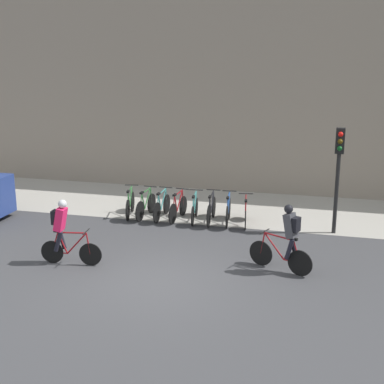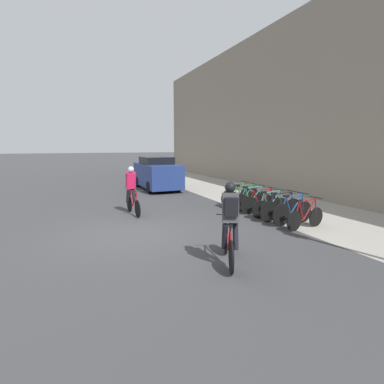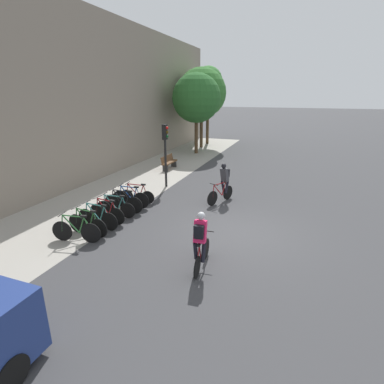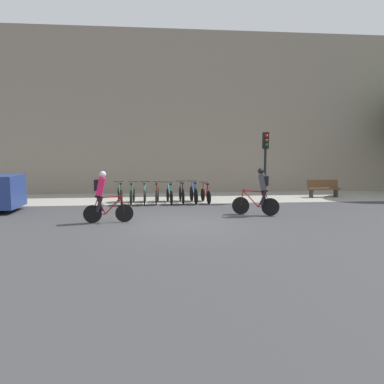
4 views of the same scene
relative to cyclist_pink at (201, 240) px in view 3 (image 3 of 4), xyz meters
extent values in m
plane|color=#3D3D3F|center=(2.65, -0.49, -0.95)|extent=(200.00, 200.00, 0.00)
cube|color=#A39E93|center=(2.65, 6.26, -0.94)|extent=(44.00, 4.50, 0.01)
cube|color=gray|center=(2.65, 8.81, 3.55)|extent=(44.00, 0.60, 8.99)
cylinder|color=black|center=(0.71, 0.05, -0.64)|extent=(0.61, 0.08, 0.61)
cylinder|color=black|center=(-0.34, -0.03, -0.64)|extent=(0.61, 0.08, 0.61)
cylinder|color=maroon|center=(0.35, 0.03, -0.36)|extent=(0.58, 0.08, 0.62)
cylinder|color=maroon|center=(-0.04, 0.00, -0.37)|extent=(0.27, 0.06, 0.58)
cylinder|color=maroon|center=(0.23, 0.02, -0.08)|extent=(0.78, 0.10, 0.07)
cylinder|color=maroon|center=(-0.13, -0.01, -0.65)|extent=(0.42, 0.06, 0.05)
cylinder|color=maroon|center=(-0.25, -0.02, -0.37)|extent=(0.22, 0.05, 0.56)
cylinder|color=maroon|center=(0.66, 0.05, -0.35)|extent=(0.12, 0.04, 0.59)
cylinder|color=black|center=(0.62, 0.05, -0.02)|extent=(0.06, 0.46, 0.03)
cube|color=black|center=(-0.15, -0.01, -0.05)|extent=(0.21, 0.09, 0.06)
cube|color=#EA1E56|center=(-0.05, 0.00, 0.28)|extent=(0.34, 0.34, 0.63)
sphere|color=silver|center=(0.02, 0.00, 0.69)|extent=(0.24, 0.24, 0.22)
cylinder|color=black|center=(-0.10, -0.12, -0.30)|extent=(0.28, 0.13, 0.56)
cylinder|color=black|center=(-0.11, 0.10, -0.30)|extent=(0.25, 0.13, 0.56)
cube|color=black|center=(-0.19, -0.01, 0.33)|extent=(0.16, 0.27, 0.36)
cylinder|color=black|center=(4.99, 1.15, -0.61)|extent=(0.62, 0.30, 0.66)
cylinder|color=black|center=(6.02, 0.71, -0.61)|extent=(0.62, 0.30, 0.66)
cylinder|color=maroon|center=(5.34, 1.00, -0.33)|extent=(0.57, 0.28, 0.62)
cylinder|color=maroon|center=(5.72, 0.84, -0.35)|extent=(0.27, 0.15, 0.58)
cylinder|color=maroon|center=(5.45, 0.95, -0.05)|extent=(0.77, 0.36, 0.07)
cylinder|color=maroon|center=(5.81, 0.80, -0.62)|extent=(0.42, 0.21, 0.05)
cylinder|color=maroon|center=(5.92, 0.75, -0.34)|extent=(0.22, 0.12, 0.56)
cylinder|color=maroon|center=(5.03, 1.13, -0.32)|extent=(0.13, 0.08, 0.59)
cylinder|color=black|center=(5.08, 1.12, 0.01)|extent=(0.21, 0.43, 0.03)
cube|color=black|center=(5.83, 0.79, -0.02)|extent=(0.22, 0.15, 0.06)
cube|color=#3D3D42|center=(5.74, 0.83, 0.31)|extent=(0.42, 0.42, 0.63)
sphere|color=black|center=(5.67, 0.86, 0.72)|extent=(0.29, 0.29, 0.22)
cylinder|color=black|center=(5.83, 0.91, -0.27)|extent=(0.30, 0.21, 0.56)
cylinder|color=black|center=(5.74, 0.71, -0.27)|extent=(0.26, 0.20, 0.56)
cube|color=black|center=(5.87, 0.77, 0.36)|extent=(0.23, 0.29, 0.36)
cylinder|color=black|center=(0.08, 4.89, -0.60)|extent=(0.17, 0.69, 0.70)
cylinder|color=black|center=(0.28, 3.89, -0.60)|extent=(0.17, 0.69, 0.70)
cylinder|color=#2D6B33|center=(0.15, 4.55, -0.31)|extent=(0.15, 0.56, 0.62)
cylinder|color=#2D6B33|center=(0.23, 4.18, -0.33)|extent=(0.09, 0.26, 0.58)
cylinder|color=#2D6B33|center=(0.17, 4.44, -0.03)|extent=(0.19, 0.75, 0.07)
cylinder|color=#2D6B33|center=(0.24, 4.09, -0.60)|extent=(0.11, 0.41, 0.05)
cylinder|color=#2D6B33|center=(0.27, 3.98, -0.32)|extent=(0.07, 0.22, 0.56)
cylinder|color=#2D6B33|center=(0.09, 4.85, -0.31)|extent=(0.06, 0.12, 0.59)
cylinder|color=black|center=(0.10, 4.81, 0.02)|extent=(0.46, 0.12, 0.03)
cube|color=black|center=(0.25, 4.07, -0.01)|extent=(0.12, 0.21, 0.06)
cylinder|color=black|center=(0.78, 4.89, -0.61)|extent=(0.08, 0.68, 0.68)
cylinder|color=black|center=(0.71, 3.89, -0.61)|extent=(0.08, 0.68, 0.68)
cylinder|color=#2D6B33|center=(0.75, 4.55, -0.32)|extent=(0.08, 0.56, 0.62)
cylinder|color=#2D6B33|center=(0.73, 4.18, -0.34)|extent=(0.06, 0.26, 0.58)
cylinder|color=#2D6B33|center=(0.75, 4.44, -0.04)|extent=(0.09, 0.75, 0.07)
cylinder|color=#2D6B33|center=(0.72, 4.09, -0.61)|extent=(0.06, 0.41, 0.05)
cylinder|color=#2D6B33|center=(0.71, 3.98, -0.33)|extent=(0.05, 0.21, 0.56)
cylinder|color=#2D6B33|center=(0.77, 4.85, -0.32)|extent=(0.04, 0.12, 0.58)
cylinder|color=black|center=(0.77, 4.81, 0.01)|extent=(0.46, 0.06, 0.03)
cube|color=black|center=(0.72, 4.07, -0.02)|extent=(0.09, 0.20, 0.06)
cylinder|color=black|center=(1.31, 4.91, -0.60)|extent=(0.05, 0.68, 0.68)
cylinder|color=black|center=(1.29, 3.87, -0.60)|extent=(0.05, 0.68, 0.68)
cylinder|color=teal|center=(1.31, 4.56, -0.32)|extent=(0.05, 0.57, 0.62)
cylinder|color=teal|center=(1.30, 4.17, -0.34)|extent=(0.05, 0.27, 0.58)
cylinder|color=teal|center=(1.30, 4.44, -0.04)|extent=(0.06, 0.77, 0.07)
cylinder|color=teal|center=(1.30, 4.08, -0.61)|extent=(0.04, 0.42, 0.05)
cylinder|color=teal|center=(1.29, 3.97, -0.33)|extent=(0.04, 0.22, 0.56)
cylinder|color=teal|center=(1.31, 4.87, -0.31)|extent=(0.04, 0.12, 0.59)
cylinder|color=black|center=(1.31, 4.83, 0.02)|extent=(0.46, 0.04, 0.03)
cube|color=black|center=(1.30, 4.06, -0.01)|extent=(0.08, 0.20, 0.06)
cylinder|color=black|center=(1.91, 4.88, -0.61)|extent=(0.10, 0.67, 0.67)
cylinder|color=black|center=(1.82, 3.91, -0.61)|extent=(0.10, 0.67, 0.67)
cylinder|color=maroon|center=(1.88, 4.55, -0.33)|extent=(0.09, 0.54, 0.62)
cylinder|color=maroon|center=(1.84, 4.19, -0.35)|extent=(0.06, 0.25, 0.58)
cylinder|color=maroon|center=(1.87, 4.44, -0.05)|extent=(0.11, 0.73, 0.07)
cylinder|color=maroon|center=(1.84, 4.10, -0.62)|extent=(0.07, 0.39, 0.05)
cylinder|color=maroon|center=(1.83, 3.99, -0.34)|extent=(0.05, 0.21, 0.56)
cylinder|color=maroon|center=(1.90, 4.84, -0.32)|extent=(0.05, 0.12, 0.58)
cylinder|color=black|center=(1.90, 4.80, 0.01)|extent=(0.46, 0.07, 0.03)
cube|color=black|center=(1.83, 4.08, -0.02)|extent=(0.10, 0.21, 0.06)
cylinder|color=black|center=(2.36, 4.91, -0.63)|extent=(0.11, 0.64, 0.64)
cylinder|color=black|center=(2.49, 3.88, -0.63)|extent=(0.11, 0.64, 0.64)
cylinder|color=teal|center=(2.40, 4.56, -0.35)|extent=(0.11, 0.57, 0.62)
cylinder|color=teal|center=(2.45, 4.18, -0.36)|extent=(0.07, 0.27, 0.58)
cylinder|color=teal|center=(2.42, 4.44, -0.06)|extent=(0.13, 0.77, 0.07)
cylinder|color=teal|center=(2.46, 4.08, -0.64)|extent=(0.08, 0.42, 0.05)
cylinder|color=teal|center=(2.48, 3.97, -0.35)|extent=(0.06, 0.22, 0.56)
cylinder|color=teal|center=(2.37, 4.86, -0.34)|extent=(0.05, 0.12, 0.59)
cylinder|color=black|center=(2.37, 4.82, -0.01)|extent=(0.46, 0.08, 0.03)
cube|color=black|center=(2.46, 4.06, -0.04)|extent=(0.10, 0.21, 0.06)
cylinder|color=black|center=(2.95, 4.91, -0.59)|extent=(0.07, 0.71, 0.71)
cylinder|color=black|center=(3.01, 3.87, -0.59)|extent=(0.07, 0.71, 0.71)
cylinder|color=black|center=(2.97, 4.56, -0.31)|extent=(0.07, 0.57, 0.62)
cylinder|color=black|center=(3.00, 4.17, -0.33)|extent=(0.05, 0.27, 0.58)
cylinder|color=black|center=(2.98, 4.44, -0.03)|extent=(0.08, 0.77, 0.07)
cylinder|color=black|center=(3.00, 4.08, -0.60)|extent=(0.05, 0.42, 0.05)
cylinder|color=black|center=(3.01, 3.97, -0.32)|extent=(0.04, 0.22, 0.56)
cylinder|color=black|center=(2.96, 4.87, -0.30)|extent=(0.04, 0.12, 0.59)
cylinder|color=black|center=(2.96, 4.83, 0.03)|extent=(0.46, 0.05, 0.03)
cube|color=black|center=(3.00, 4.06, 0.00)|extent=(0.09, 0.20, 0.06)
cylinder|color=black|center=(3.49, 4.88, -0.59)|extent=(0.11, 0.72, 0.72)
cylinder|color=black|center=(3.59, 3.91, -0.59)|extent=(0.11, 0.72, 0.72)
cylinder|color=#1E478C|center=(3.53, 4.55, -0.31)|extent=(0.10, 0.54, 0.62)
cylinder|color=#1E478C|center=(3.56, 4.19, -0.32)|extent=(0.07, 0.26, 0.58)
cylinder|color=#1E478C|center=(3.54, 4.44, -0.02)|extent=(0.12, 0.73, 0.07)
cylinder|color=#1E478C|center=(3.57, 4.10, -0.60)|extent=(0.07, 0.39, 0.05)
cylinder|color=#1E478C|center=(3.58, 3.99, -0.31)|extent=(0.05, 0.21, 0.56)
cylinder|color=#1E478C|center=(3.50, 4.84, -0.30)|extent=(0.05, 0.12, 0.58)
cylinder|color=black|center=(3.50, 4.80, 0.03)|extent=(0.46, 0.08, 0.03)
cube|color=black|center=(3.58, 4.08, 0.00)|extent=(0.10, 0.21, 0.06)
cylinder|color=black|center=(4.03, 4.88, -0.64)|extent=(0.12, 0.60, 0.61)
cylinder|color=black|center=(4.18, 3.90, -0.64)|extent=(0.12, 0.60, 0.61)
cylinder|color=maroon|center=(4.08, 4.55, -0.36)|extent=(0.12, 0.55, 0.62)
cylinder|color=maroon|center=(4.13, 4.19, -0.38)|extent=(0.08, 0.26, 0.58)
cylinder|color=maroon|center=(4.10, 4.44, -0.08)|extent=(0.15, 0.73, 0.07)
cylinder|color=maroon|center=(4.15, 4.10, -0.65)|extent=(0.09, 0.40, 0.05)
cylinder|color=maroon|center=(4.16, 3.99, -0.37)|extent=(0.06, 0.21, 0.56)
cylinder|color=maroon|center=(4.04, 4.84, -0.35)|extent=(0.05, 0.12, 0.58)
cylinder|color=black|center=(4.04, 4.80, -0.02)|extent=(0.46, 0.09, 0.03)
cube|color=black|center=(4.15, 4.08, -0.05)|extent=(0.11, 0.21, 0.06)
cylinder|color=black|center=(6.86, 4.26, 0.67)|extent=(0.12, 0.12, 3.24)
cube|color=black|center=(6.86, 4.26, 1.91)|extent=(0.26, 0.20, 0.76)
sphere|color=red|center=(6.86, 4.13, 2.12)|extent=(0.15, 0.15, 0.15)
sphere|color=#4C380A|center=(6.86, 4.13, 1.91)|extent=(0.15, 0.15, 0.15)
sphere|color=#0C4719|center=(6.86, 4.13, 1.70)|extent=(0.15, 0.15, 0.15)
cube|color=brown|center=(10.42, 5.67, -0.50)|extent=(1.65, 0.40, 0.08)
cube|color=brown|center=(10.42, 5.85, -0.26)|extent=(1.65, 0.12, 0.40)
cube|color=#2D2D2D|center=(9.76, 5.67, -0.72)|extent=(0.08, 0.36, 0.45)
cube|color=#2D2D2D|center=(11.08, 5.67, -0.72)|extent=(0.08, 0.36, 0.45)
cylinder|color=black|center=(-4.41, 1.83, -0.64)|extent=(0.62, 0.20, 0.62)
cylinder|color=#4C3823|center=(16.14, 5.88, 0.61)|extent=(0.28, 0.28, 3.11)
sphere|color=#286028|center=(16.14, 5.88, 3.40)|extent=(3.81, 3.81, 3.81)
cylinder|color=#4C3823|center=(19.03, 6.43, 0.73)|extent=(0.28, 0.28, 3.35)
sphere|color=#33702D|center=(19.03, 6.43, 3.79)|extent=(4.25, 4.25, 4.25)
cylinder|color=#4C3823|center=(21.22, 6.55, 1.52)|extent=(0.28, 0.28, 4.94)
sphere|color=#3D7F38|center=(21.22, 6.55, 4.84)|extent=(2.63, 2.63, 2.63)
camera|label=1|loc=(6.42, -11.89, 4.46)|focal=50.00mm
camera|label=2|loc=(10.86, -2.16, 1.54)|focal=28.00mm
camera|label=3|loc=(-6.88, -2.31, 3.77)|focal=28.00mm
camera|label=4|loc=(1.70, -12.65, 1.52)|focal=35.00mm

